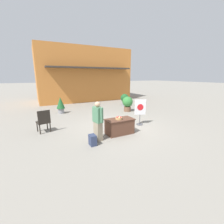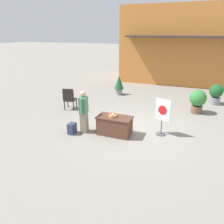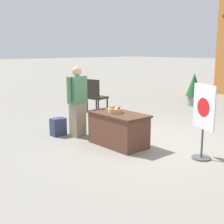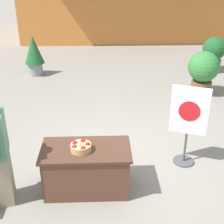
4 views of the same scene
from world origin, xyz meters
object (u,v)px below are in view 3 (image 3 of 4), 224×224
potted_plant_far_left (194,88)px  backpack (58,127)px  person_visitor (77,101)px  display_table (118,129)px  patio_chair (95,94)px  apple_basket (115,110)px  poster_board (203,118)px

potted_plant_far_left → backpack: bearing=-88.0°
person_visitor → potted_plant_far_left: size_ratio=1.40×
display_table → person_visitor: size_ratio=0.80×
display_table → person_visitor: (-1.17, -0.23, 0.49)m
backpack → potted_plant_far_left: (-0.20, 5.89, 0.45)m
patio_chair → potted_plant_far_left: 3.78m
apple_basket → patio_chair: (-3.03, 1.85, -0.16)m
potted_plant_far_left → patio_chair: bearing=-111.0°
poster_board → potted_plant_far_left: bearing=-123.5°
display_table → backpack: size_ratio=3.15×
person_visitor → display_table: bearing=-0.0°
display_table → potted_plant_far_left: size_ratio=1.12×
display_table → poster_board: 1.82m
backpack → patio_chair: (-1.56, 2.36, 0.40)m
backpack → patio_chair: size_ratio=0.38×
backpack → apple_basket: bearing=19.1°
apple_basket → potted_plant_far_left: 5.64m
display_table → poster_board: size_ratio=0.94×
poster_board → patio_chair: (-4.76, 1.19, -0.18)m
patio_chair → display_table: bearing=-132.2°
poster_board → potted_plant_far_left: poster_board is taller
display_table → person_visitor: 1.29m
backpack → display_table: bearing=19.6°
person_visitor → patio_chair: size_ratio=1.51×
display_table → patio_chair: (-3.10, 1.81, 0.25)m
display_table → backpack: display_table is taller
display_table → apple_basket: size_ratio=4.36×
poster_board → potted_plant_far_left: (-3.41, 4.72, -0.12)m
apple_basket → person_visitor: (-1.11, -0.19, 0.07)m
person_visitor → patio_chair: bearing=122.1°
person_visitor → backpack: bearing=-150.5°
patio_chair → potted_plant_far_left: size_ratio=0.93×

